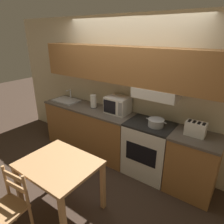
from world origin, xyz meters
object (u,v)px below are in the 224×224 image
(cooking_pot, at_px, (156,122))
(microwave, at_px, (118,105))
(toaster, at_px, (196,129))
(dining_table, at_px, (59,171))
(paper_towel_roll, at_px, (93,101))
(sink_basin, at_px, (66,100))
(chair_left_of_table, at_px, (9,208))
(stove_range, at_px, (148,149))

(cooking_pot, xyz_separation_m, microwave, (-0.78, 0.11, 0.08))
(cooking_pot, xyz_separation_m, toaster, (0.56, 0.05, 0.04))
(microwave, distance_m, dining_table, 1.52)
(microwave, bearing_deg, cooking_pot, -8.15)
(cooking_pot, bearing_deg, paper_towel_roll, 176.91)
(sink_basin, distance_m, chair_left_of_table, 2.35)
(sink_basin, bearing_deg, stove_range, -0.01)
(sink_basin, relative_size, chair_left_of_table, 0.63)
(sink_basin, distance_m, dining_table, 1.95)
(cooking_pot, distance_m, sink_basin, 2.03)
(dining_table, bearing_deg, cooking_pot, 63.17)
(sink_basin, bearing_deg, toaster, 0.41)
(cooking_pot, height_order, toaster, toaster)
(stove_range, distance_m, chair_left_of_table, 2.12)
(cooking_pot, distance_m, dining_table, 1.55)
(microwave, distance_m, sink_basin, 1.26)
(dining_table, bearing_deg, stove_range, 67.14)
(toaster, bearing_deg, chair_left_of_table, -125.55)
(toaster, xyz_separation_m, paper_towel_roll, (-1.88, 0.02, 0.02))
(cooking_pot, bearing_deg, microwave, 171.85)
(paper_towel_roll, distance_m, dining_table, 1.60)
(sink_basin, bearing_deg, paper_towel_roll, 3.43)
(toaster, height_order, paper_towel_roll, paper_towel_roll)
(chair_left_of_table, bearing_deg, sink_basin, 114.00)
(sink_basin, xyz_separation_m, dining_table, (1.35, -1.37, -0.30))
(stove_range, height_order, chair_left_of_table, stove_range)
(dining_table, bearing_deg, chair_left_of_table, -106.69)
(microwave, bearing_deg, stove_range, -7.08)
(stove_range, relative_size, chair_left_of_table, 1.09)
(stove_range, height_order, cooking_pot, cooking_pot)
(cooking_pot, distance_m, paper_towel_roll, 1.31)
(cooking_pot, bearing_deg, dining_table, -116.83)
(paper_towel_roll, distance_m, chair_left_of_table, 2.16)
(cooking_pot, distance_m, chair_left_of_table, 2.21)
(stove_range, bearing_deg, dining_table, -112.86)
(stove_range, height_order, dining_table, stove_range)
(stove_range, height_order, sink_basin, sink_basin)
(sink_basin, height_order, chair_left_of_table, sink_basin)
(dining_table, relative_size, chair_left_of_table, 1.09)
(cooking_pot, relative_size, sink_basin, 0.61)
(microwave, height_order, toaster, microwave)
(toaster, distance_m, paper_towel_roll, 1.88)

